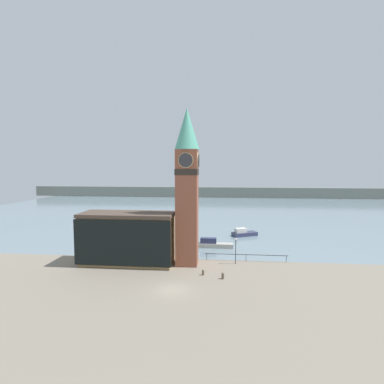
{
  "coord_description": "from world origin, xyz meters",
  "views": [
    {
      "loc": [
        5.94,
        -35.02,
        14.97
      ],
      "look_at": [
        1.71,
        7.36,
        11.38
      ],
      "focal_mm": 28.0,
      "sensor_mm": 36.0,
      "label": 1
    }
  ],
  "objects": [
    {
      "name": "far_shoreline",
      "position": [
        0.0,
        112.36,
        2.5
      ],
      "size": [
        180.0,
        3.0,
        5.0
      ],
      "color": "gray",
      "rests_on": "water"
    },
    {
      "name": "clock_tower",
      "position": [
        0.72,
        9.81,
        12.62
      ],
      "size": [
        3.71,
        3.71,
        23.71
      ],
      "color": "brown",
      "rests_on": "ground_plane"
    },
    {
      "name": "lamp_post",
      "position": [
        8.16,
        10.63,
        2.81
      ],
      "size": [
        0.32,
        0.32,
        4.03
      ],
      "color": "black",
      "rests_on": "ground_plane"
    },
    {
      "name": "ground_plane",
      "position": [
        0.0,
        0.0,
        0.0
      ],
      "size": [
        160.0,
        160.0,
        0.0
      ],
      "primitive_type": "plane",
      "color": "gray"
    },
    {
      "name": "boat_far",
      "position": [
        10.73,
        29.77,
        0.63
      ],
      "size": [
        5.79,
        4.18,
        1.73
      ],
      "rotation": [
        0.0,
        0.0,
        0.43
      ],
      "color": "#333856",
      "rests_on": "water"
    },
    {
      "name": "pier_railing",
      "position": [
        9.88,
        12.11,
        0.97
      ],
      "size": [
        13.11,
        0.08,
        1.09
      ],
      "color": "#333338",
      "rests_on": "ground_plane"
    },
    {
      "name": "mooring_bollard_far",
      "position": [
        3.46,
        5.28,
        0.42
      ],
      "size": [
        0.35,
        0.35,
        0.78
      ],
      "color": "brown",
      "rests_on": "ground_plane"
    },
    {
      "name": "water",
      "position": [
        0.0,
        72.36,
        -0.0
      ],
      "size": [
        160.0,
        120.0,
        0.0
      ],
      "color": "gray",
      "rests_on": "ground_plane"
    },
    {
      "name": "boat_near",
      "position": [
        4.42,
        19.81,
        0.63
      ],
      "size": [
        6.78,
        1.63,
        1.75
      ],
      "rotation": [
        0.0,
        0.0,
        -0.01
      ],
      "color": "#B7B2A8",
      "rests_on": "water"
    },
    {
      "name": "mooring_bollard_near",
      "position": [
        6.18,
        4.1,
        0.48
      ],
      "size": [
        0.37,
        0.37,
        0.88
      ],
      "color": "brown",
      "rests_on": "ground_plane"
    },
    {
      "name": "pier_building",
      "position": [
        -8.53,
        9.28,
        3.98
      ],
      "size": [
        14.5,
        5.78,
        7.92
      ],
      "color": "#A88451",
      "rests_on": "ground_plane"
    }
  ]
}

